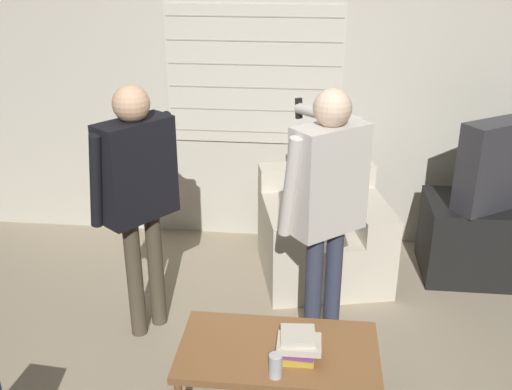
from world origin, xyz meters
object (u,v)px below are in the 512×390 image
(person_left_standing, at_px, (137,182))
(coffee_table, at_px, (278,355))
(armchair_beige, at_px, (322,235))
(soda_can, at_px, (275,365))
(person_right_standing, at_px, (327,194))
(tv, at_px, (509,162))
(spare_remote, at_px, (304,339))
(book_stack, at_px, (298,345))

(person_left_standing, bearing_deg, coffee_table, -90.31)
(person_left_standing, bearing_deg, armchair_beige, -16.63)
(coffee_table, bearing_deg, soda_can, -89.93)
(person_right_standing, bearing_deg, person_left_standing, 135.25)
(person_left_standing, bearing_deg, soda_can, -97.80)
(tv, bearing_deg, coffee_table, 12.96)
(tv, xyz_separation_m, soda_can, (-1.50, -1.83, -0.42))
(tv, height_order, person_right_standing, person_right_standing)
(person_right_standing, bearing_deg, spare_remote, -139.90)
(book_stack, distance_m, soda_can, 0.19)
(coffee_table, bearing_deg, book_stack, -28.08)
(person_left_standing, height_order, soda_can, person_left_standing)
(coffee_table, xyz_separation_m, person_left_standing, (-0.90, 0.69, 0.64))
(armchair_beige, xyz_separation_m, book_stack, (-0.12, -1.56, 0.18))
(armchair_beige, bearing_deg, person_right_standing, 77.00)
(tv, relative_size, person_left_standing, 0.50)
(armchair_beige, relative_size, book_stack, 4.72)
(book_stack, bearing_deg, person_left_standing, 143.37)
(coffee_table, xyz_separation_m, person_right_standing, (0.22, 0.59, 0.66))
(soda_can, bearing_deg, armchair_beige, 82.66)
(coffee_table, height_order, person_left_standing, person_left_standing)
(tv, bearing_deg, soda_can, 16.41)
(coffee_table, xyz_separation_m, tv, (1.50, 1.62, 0.52))
(soda_can, bearing_deg, coffee_table, 90.07)
(spare_remote, bearing_deg, tv, 45.70)
(tv, relative_size, person_right_standing, 0.49)
(armchair_beige, relative_size, soda_can, 8.21)
(person_right_standing, bearing_deg, soda_can, -145.01)
(coffee_table, height_order, book_stack, book_stack)
(book_stack, relative_size, soda_can, 1.74)
(armchair_beige, height_order, person_left_standing, person_left_standing)
(person_left_standing, relative_size, soda_can, 12.77)
(coffee_table, relative_size, book_stack, 4.67)
(person_left_standing, bearing_deg, tv, -31.63)
(person_left_standing, distance_m, spare_remote, 1.33)
(person_left_standing, bearing_deg, person_right_standing, -57.80)
(person_right_standing, height_order, book_stack, person_right_standing)
(armchair_beige, relative_size, coffee_table, 1.01)
(armchair_beige, relative_size, tv, 1.28)
(armchair_beige, bearing_deg, tv, 172.18)
(book_stack, bearing_deg, person_right_standing, 79.68)
(tv, relative_size, soda_can, 6.40)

